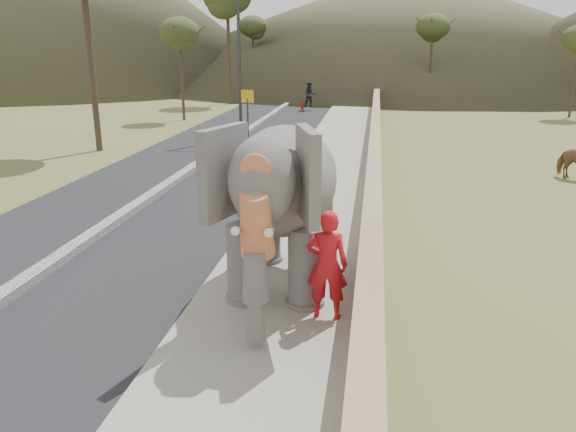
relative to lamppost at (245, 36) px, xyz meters
name	(u,v)px	position (x,y,z in m)	size (l,w,h in m)	color
ground	(286,281)	(4.69, -17.16, -4.87)	(160.00, 160.00, 0.00)	olive
road	(198,167)	(-0.31, -7.16, -4.86)	(7.00, 120.00, 0.03)	black
median	(198,165)	(-0.31, -7.16, -4.76)	(0.35, 120.00, 0.22)	black
walkway	(328,170)	(4.69, -7.16, -4.80)	(3.00, 120.00, 0.15)	#9E9687
parapet	(374,159)	(6.34, -7.16, -4.32)	(0.30, 120.00, 1.10)	tan
lamppost	(245,36)	(0.00, 0.00, 0.00)	(1.76, 0.36, 8.00)	#303136
signboard	(248,106)	(0.19, -0.61, -3.23)	(0.60, 0.08, 2.40)	#2D2D33
hill_far	(405,23)	(9.69, 52.84, 2.13)	(80.00, 80.00, 14.00)	brown
elephant_and_man	(284,203)	(4.71, -17.49, -3.16)	(2.40, 4.37, 3.16)	slate
motorcyclist	(307,99)	(1.55, 11.91, -4.05)	(1.47, 1.68, 1.99)	maroon
trees	(356,52)	(4.97, 8.71, -0.84)	(47.43, 43.96, 9.60)	#473828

